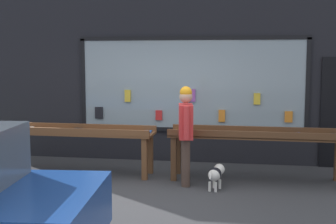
{
  "coord_description": "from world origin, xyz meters",
  "views": [
    {
      "loc": [
        1.42,
        -6.89,
        2.09
      ],
      "look_at": [
        0.15,
        0.84,
        1.17
      ],
      "focal_mm": 50.0,
      "sensor_mm": 36.0,
      "label": 1
    }
  ],
  "objects": [
    {
      "name": "small_dog",
      "position": [
        0.99,
        0.39,
        0.25
      ],
      "size": [
        0.28,
        0.53,
        0.38
      ],
      "rotation": [
        0.0,
        0.0,
        1.29
      ],
      "color": "white",
      "rests_on": "ground_plane"
    },
    {
      "name": "shopfront_facade",
      "position": [
        0.06,
        2.39,
        1.81
      ],
      "size": [
        7.78,
        0.29,
        3.67
      ],
      "color": "black",
      "rests_on": "ground_plane"
    },
    {
      "name": "display_table_right",
      "position": [
        1.62,
        1.04,
        0.72
      ],
      "size": [
        2.95,
        0.69,
        0.89
      ],
      "color": "brown",
      "rests_on": "ground_plane"
    },
    {
      "name": "display_table_left",
      "position": [
        -1.62,
        1.04,
        0.7
      ],
      "size": [
        2.95,
        0.67,
        0.87
      ],
      "color": "brown",
      "rests_on": "ground_plane"
    },
    {
      "name": "person_browsing",
      "position": [
        0.48,
        0.56,
        0.95
      ],
      "size": [
        0.29,
        0.64,
        1.63
      ],
      "rotation": [
        0.0,
        0.0,
        1.74
      ],
      "color": "#4C382D",
      "rests_on": "ground_plane"
    },
    {
      "name": "ground_plane",
      "position": [
        0.0,
        0.0,
        0.0
      ],
      "size": [
        40.0,
        40.0,
        0.0
      ],
      "primitive_type": "plane",
      "color": "#38383A"
    }
  ]
}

